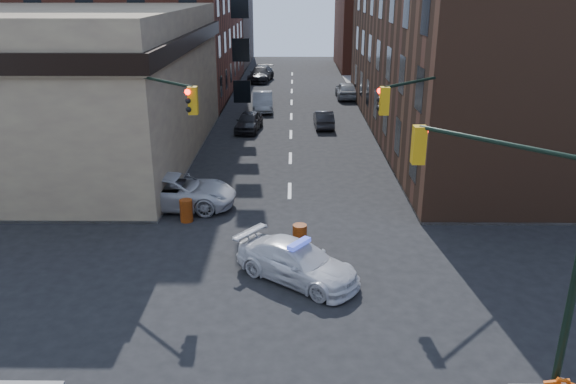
{
  "coord_description": "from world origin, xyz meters",
  "views": [
    {
      "loc": [
        0.2,
        -17.95,
        10.23
      ],
      "look_at": [
        -0.02,
        3.85,
        2.2
      ],
      "focal_mm": 35.0,
      "sensor_mm": 36.0,
      "label": 1
    }
  ],
  "objects_px": {
    "pedestrian_a": "(98,199)",
    "barrel_bank": "(186,211)",
    "police_car": "(297,262)",
    "barricade_nw_a": "(158,193)",
    "pedestrian_b": "(59,181)",
    "parked_car_enear": "(324,119)",
    "pickup": "(175,191)",
    "parked_car_wnear": "(249,122)",
    "parked_car_wfar": "(263,101)",
    "barrel_road": "(300,237)"
  },
  "relations": [
    {
      "from": "pedestrian_a",
      "to": "barrel_bank",
      "type": "xyz_separation_m",
      "value": [
        4.05,
        -0.16,
        -0.47
      ]
    },
    {
      "from": "police_car",
      "to": "barricade_nw_a",
      "type": "distance_m",
      "value": 10.2
    },
    {
      "from": "pedestrian_b",
      "to": "parked_car_enear",
      "type": "bearing_deg",
      "value": 26.45
    },
    {
      "from": "pickup",
      "to": "pedestrian_a",
      "type": "bearing_deg",
      "value": 118.7
    },
    {
      "from": "parked_car_wnear",
      "to": "parked_car_wfar",
      "type": "distance_m",
      "value": 7.33
    },
    {
      "from": "parked_car_wfar",
      "to": "barrel_road",
      "type": "relative_size",
      "value": 4.63
    },
    {
      "from": "parked_car_wfar",
      "to": "parked_car_enear",
      "type": "distance_m",
      "value": 7.87
    },
    {
      "from": "pickup",
      "to": "parked_car_wnear",
      "type": "bearing_deg",
      "value": -6.37
    },
    {
      "from": "pedestrian_a",
      "to": "barrel_road",
      "type": "xyz_separation_m",
      "value": [
        9.24,
        -2.96,
        -0.47
      ]
    },
    {
      "from": "parked_car_wfar",
      "to": "pedestrian_a",
      "type": "height_order",
      "value": "pedestrian_a"
    },
    {
      "from": "parked_car_wfar",
      "to": "parked_car_wnear",
      "type": "bearing_deg",
      "value": -98.32
    },
    {
      "from": "parked_car_wnear",
      "to": "parked_car_enear",
      "type": "height_order",
      "value": "parked_car_wnear"
    },
    {
      "from": "barrel_road",
      "to": "barricade_nw_a",
      "type": "distance_m",
      "value": 8.53
    },
    {
      "from": "parked_car_enear",
      "to": "barricade_nw_a",
      "type": "distance_m",
      "value": 18.63
    },
    {
      "from": "police_car",
      "to": "parked_car_enear",
      "type": "xyz_separation_m",
      "value": [
        2.15,
        23.86,
        -0.07
      ]
    },
    {
      "from": "parked_car_enear",
      "to": "barrel_road",
      "type": "relative_size",
      "value": 3.74
    },
    {
      "from": "parked_car_wnear",
      "to": "pedestrian_b",
      "type": "xyz_separation_m",
      "value": [
        -8.39,
        -14.69,
        0.38
      ]
    },
    {
      "from": "parked_car_wnear",
      "to": "parked_car_wfar",
      "type": "bearing_deg",
      "value": 91.32
    },
    {
      "from": "pickup",
      "to": "barrel_bank",
      "type": "height_order",
      "value": "pickup"
    },
    {
      "from": "barrel_road",
      "to": "barricade_nw_a",
      "type": "relative_size",
      "value": 0.86
    },
    {
      "from": "pickup",
      "to": "pedestrian_a",
      "type": "distance_m",
      "value": 3.58
    },
    {
      "from": "pedestrian_b",
      "to": "barrel_road",
      "type": "xyz_separation_m",
      "value": [
        11.99,
        -5.31,
        -0.57
      ]
    },
    {
      "from": "barricade_nw_a",
      "to": "parked_car_wfar",
      "type": "bearing_deg",
      "value": 84.26
    },
    {
      "from": "police_car",
      "to": "pedestrian_b",
      "type": "height_order",
      "value": "pedestrian_b"
    },
    {
      "from": "barrel_bank",
      "to": "parked_car_enear",
      "type": "bearing_deg",
      "value": 68.61
    },
    {
      "from": "parked_car_wfar",
      "to": "pickup",
      "type": "bearing_deg",
      "value": -100.98
    },
    {
      "from": "parked_car_wnear",
      "to": "parked_car_wfar",
      "type": "relative_size",
      "value": 0.87
    },
    {
      "from": "parked_car_wnear",
      "to": "pedestrian_a",
      "type": "xyz_separation_m",
      "value": [
        -5.64,
        -17.04,
        0.28
      ]
    },
    {
      "from": "police_car",
      "to": "parked_car_wfar",
      "type": "distance_m",
      "value": 30.07
    },
    {
      "from": "pickup",
      "to": "parked_car_wnear",
      "type": "distance_m",
      "value": 15.65
    },
    {
      "from": "pickup",
      "to": "pedestrian_b",
      "type": "relative_size",
      "value": 3.13
    },
    {
      "from": "parked_car_wnear",
      "to": "barricade_nw_a",
      "type": "xyz_separation_m",
      "value": [
        -3.36,
        -15.08,
        -0.11
      ]
    },
    {
      "from": "pickup",
      "to": "pedestrian_b",
      "type": "distance_m",
      "value": 6.02
    },
    {
      "from": "parked_car_wnear",
      "to": "pedestrian_a",
      "type": "bearing_deg",
      "value": -101.98
    },
    {
      "from": "parked_car_wfar",
      "to": "barrel_road",
      "type": "xyz_separation_m",
      "value": [
        2.97,
        -27.3,
        -0.27
      ]
    },
    {
      "from": "pickup",
      "to": "parked_car_wnear",
      "type": "relative_size",
      "value": 1.41
    },
    {
      "from": "barrel_road",
      "to": "parked_car_enear",
      "type": "bearing_deg",
      "value": 84.53
    },
    {
      "from": "pedestrian_b",
      "to": "barricade_nw_a",
      "type": "distance_m",
      "value": 5.07
    },
    {
      "from": "police_car",
      "to": "pickup",
      "type": "distance_m",
      "value": 9.3
    },
    {
      "from": "police_car",
      "to": "parked_car_wfar",
      "type": "xyz_separation_m",
      "value": [
        -2.85,
        29.93,
        0.09
      ]
    },
    {
      "from": "police_car",
      "to": "parked_car_enear",
      "type": "height_order",
      "value": "police_car"
    },
    {
      "from": "barrel_bank",
      "to": "barricade_nw_a",
      "type": "bearing_deg",
      "value": 129.95
    },
    {
      "from": "pedestrian_b",
      "to": "barricade_nw_a",
      "type": "bearing_deg",
      "value": -26.57
    },
    {
      "from": "pickup",
      "to": "parked_car_wnear",
      "type": "height_order",
      "value": "pickup"
    },
    {
      "from": "parked_car_wnear",
      "to": "parked_car_wfar",
      "type": "xyz_separation_m",
      "value": [
        0.64,
        7.3,
        0.08
      ]
    },
    {
      "from": "parked_car_wfar",
      "to": "barricade_nw_a",
      "type": "xyz_separation_m",
      "value": [
        -4.0,
        -22.38,
        -0.19
      ]
    },
    {
      "from": "parked_car_enear",
      "to": "parked_car_wfar",
      "type": "bearing_deg",
      "value": -52.58
    },
    {
      "from": "parked_car_wfar",
      "to": "barricade_nw_a",
      "type": "relative_size",
      "value": 4.0
    },
    {
      "from": "parked_car_wfar",
      "to": "police_car",
      "type": "bearing_deg",
      "value": -87.86
    },
    {
      "from": "parked_car_wfar",
      "to": "pedestrian_b",
      "type": "bearing_deg",
      "value": -115.62
    }
  ]
}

